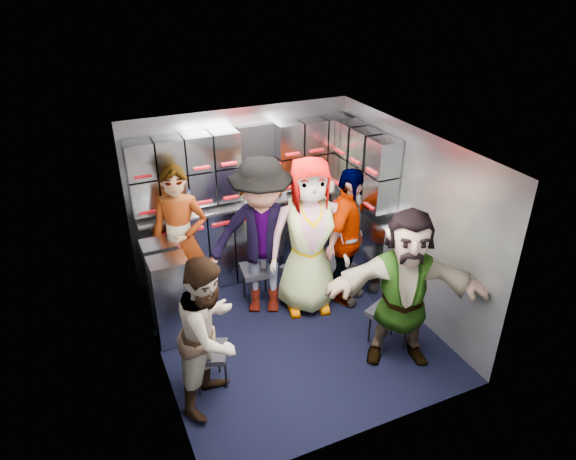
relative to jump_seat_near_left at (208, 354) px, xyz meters
name	(u,v)px	position (x,y,z in m)	size (l,w,h in m)	color
floor	(292,330)	(1.05, 0.41, -0.37)	(3.00, 3.00, 0.00)	black
wall_back	(242,192)	(1.05, 1.91, 0.68)	(2.80, 0.04, 2.10)	gray
wall_left	(152,278)	(-0.35, 0.41, 0.68)	(0.04, 3.00, 2.10)	gray
wall_right	(408,221)	(2.45, 0.41, 0.68)	(0.04, 3.00, 2.10)	gray
ceiling	(293,147)	(1.05, 0.41, 1.73)	(2.80, 3.00, 0.02)	silver
cart_bank_back	(250,239)	(1.05, 1.70, 0.13)	(2.68, 0.38, 0.99)	#979BA6
cart_bank_left	(168,291)	(-0.14, 0.97, 0.13)	(0.38, 0.76, 0.99)	#979BA6
counter	(248,201)	(1.05, 1.70, 0.65)	(2.68, 0.42, 0.03)	#B9BCC1
locker_bank_back	(245,162)	(1.05, 1.76, 1.12)	(2.68, 0.28, 0.82)	#979BA6
locker_bank_right	(365,165)	(2.30, 1.11, 1.12)	(0.28, 1.00, 0.82)	#979BA6
right_cabinet	(364,243)	(2.30, 1.01, 0.13)	(0.28, 1.20, 1.00)	#979BA6
coffee_niche	(257,160)	(1.23, 1.82, 1.10)	(0.46, 0.16, 0.84)	black
red_latch_strip	(254,218)	(1.05, 1.50, 0.51)	(2.60, 0.02, 0.03)	#AF0B13
jump_seat_near_left	(208,354)	(0.00, 0.00, 0.00)	(0.45, 0.44, 0.42)	black
jump_seat_mid_left	(258,271)	(0.92, 1.10, 0.02)	(0.42, 0.40, 0.44)	black
jump_seat_center	(301,270)	(1.40, 0.93, 0.02)	(0.48, 0.47, 0.44)	black
jump_seat_mid_right	(337,266)	(1.86, 0.88, -0.01)	(0.38, 0.37, 0.40)	black
jump_seat_near_right	(389,314)	(1.85, -0.22, 0.03)	(0.49, 0.48, 0.45)	black
attendant_standing	(180,240)	(0.12, 1.35, 0.49)	(0.63, 0.41, 1.72)	black
attendant_arc_a	(210,333)	(0.00, -0.18, 0.38)	(0.73, 0.57, 1.49)	black
attendant_arc_b	(262,238)	(0.92, 0.92, 0.56)	(1.19, 0.69, 1.85)	black
attendant_arc_c	(309,237)	(1.40, 0.75, 0.55)	(0.90, 0.58, 1.83)	black
attendant_arc_d	(347,238)	(1.86, 0.70, 0.46)	(0.97, 0.40, 1.65)	black
attendant_arc_e	(404,289)	(1.85, -0.40, 0.46)	(1.54, 0.49, 1.66)	black
bottle_left	(189,202)	(0.32, 1.65, 0.80)	(0.07, 0.07, 0.27)	white
bottle_mid	(247,192)	(1.02, 1.65, 0.79)	(0.07, 0.07, 0.26)	white
bottle_right	(284,186)	(1.51, 1.65, 0.78)	(0.06, 0.06, 0.23)	white
cup_left	(193,209)	(0.36, 1.64, 0.71)	(0.08, 0.08, 0.09)	tan
cup_right	(332,184)	(2.16, 1.64, 0.71)	(0.08, 0.08, 0.09)	tan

